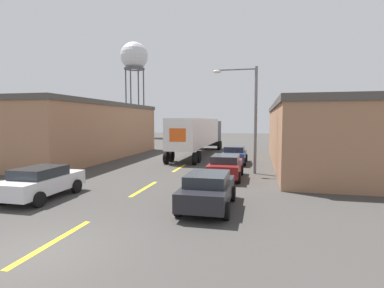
# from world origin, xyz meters

# --- Properties ---
(ground_plane) EXTENTS (160.00, 160.00, 0.00)m
(ground_plane) POSITION_xyz_m (0.00, 0.00, 0.00)
(ground_plane) COLOR #3D3A38
(road_centerline) EXTENTS (0.20, 17.66, 0.01)m
(road_centerline) POSITION_xyz_m (0.00, 7.87, 0.00)
(road_centerline) COLOR yellow
(road_centerline) RESTS_ON ground_plane
(warehouse_left) EXTENTS (13.43, 19.24, 5.28)m
(warehouse_left) POSITION_xyz_m (-13.55, 19.03, 2.64)
(warehouse_left) COLOR #9E7051
(warehouse_left) RESTS_ON ground_plane
(warehouse_right) EXTENTS (12.35, 20.33, 4.91)m
(warehouse_right) POSITION_xyz_m (13.01, 18.86, 2.46)
(warehouse_right) COLOR #9E7051
(warehouse_right) RESTS_ON ground_plane
(semi_truck) EXTENTS (2.95, 15.93, 3.75)m
(semi_truck) POSITION_xyz_m (-0.30, 23.91, 2.31)
(semi_truck) COLOR black
(semi_truck) RESTS_ON ground_plane
(parked_car_right_mid) EXTENTS (2.01, 4.18, 1.46)m
(parked_car_right_mid) POSITION_xyz_m (3.84, 11.61, 0.77)
(parked_car_right_mid) COLOR maroon
(parked_car_right_mid) RESTS_ON ground_plane
(parked_car_left_near) EXTENTS (2.01, 4.18, 1.46)m
(parked_car_left_near) POSITION_xyz_m (-3.84, 5.00, 0.77)
(parked_car_left_near) COLOR silver
(parked_car_left_near) RESTS_ON ground_plane
(parked_car_right_near) EXTENTS (2.01, 4.18, 1.46)m
(parked_car_right_near) POSITION_xyz_m (3.84, 5.16, 0.77)
(parked_car_right_near) COLOR black
(parked_car_right_near) RESTS_ON ground_plane
(parked_car_right_far) EXTENTS (2.01, 4.18, 1.46)m
(parked_car_right_far) POSITION_xyz_m (3.84, 18.29, 0.77)
(parked_car_right_far) COLOR navy
(parked_car_right_far) RESTS_ON ground_plane
(water_tower) EXTENTS (5.87, 5.87, 20.35)m
(water_tower) POSITION_xyz_m (-20.70, 54.35, 17.12)
(water_tower) COLOR #47474C
(water_tower) RESTS_ON ground_plane
(street_lamp) EXTENTS (2.98, 0.32, 7.12)m
(street_lamp) POSITION_xyz_m (5.17, 13.77, 4.23)
(street_lamp) COLOR slate
(street_lamp) RESTS_ON ground_plane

